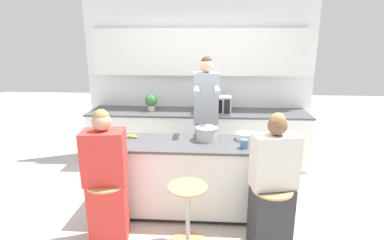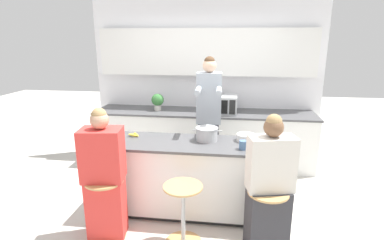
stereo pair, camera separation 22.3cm
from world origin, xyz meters
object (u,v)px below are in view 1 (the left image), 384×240
Objects in this scene: bar_stool_center at (188,212)px; potted_plant at (151,101)px; person_seated_near at (273,189)px; fruit_bowl at (245,136)px; juice_carton at (275,138)px; coffee_cup_near at (244,144)px; cooking_pot at (207,134)px; bar_stool_leftmost at (108,208)px; person_cooking at (206,124)px; microwave at (215,104)px; bar_stool_rightmost at (270,215)px; banana_bunch at (132,136)px; kitchen_island at (192,177)px; person_wrapped_blanket at (106,181)px.

potted_plant is at bearing 109.82° from bar_stool_center.
person_seated_near is 5.03× the size of potted_plant.
bar_stool_center is 3.07× the size of fruit_bowl.
bar_stool_center is at bearing -150.48° from juice_carton.
potted_plant reaches higher than bar_stool_center.
person_seated_near reaches higher than coffee_cup_near.
coffee_cup_near is (0.41, -0.25, -0.03)m from cooking_pot.
person_seated_near is (1.63, 0.02, 0.26)m from bar_stool_leftmost.
person_cooking reaches higher than microwave.
bar_stool_rightmost is 2.23m from microwave.
banana_bunch is (-1.55, 0.70, 0.28)m from person_seated_near.
bar_stool_leftmost is 1.29× the size of microwave.
coffee_cup_near reaches higher than bar_stool_rightmost.
cooking_pot is 1.35m from microwave.
person_seated_near reaches higher than bar_stool_center.
kitchen_island is 0.55m from cooking_pot.
juice_carton is (0.10, 0.48, 0.36)m from person_seated_near.
bar_stool_center is 1.17m from banana_bunch.
person_wrapped_blanket is 1.84m from juice_carton.
person_cooking reaches higher than kitchen_island.
banana_bunch is at bearing 154.19° from bar_stool_rightmost.
kitchen_island is at bearing 166.17° from coffee_cup_near.
microwave reaches higher than bar_stool_leftmost.
coffee_cup_near reaches higher than bar_stool_center.
banana_bunch is (-0.87, -0.52, -0.01)m from person_cooking.
juice_carton is 0.42× the size of microwave.
microwave is 1.04m from potted_plant.
bar_stool_leftmost is 4.40× the size of banana_bunch.
potted_plant is (-0.04, 1.37, 0.14)m from banana_bunch.
fruit_bowl is 1.94m from potted_plant.
cooking_pot is (0.17, 0.10, 0.51)m from kitchen_island.
banana_bunch is at bearing -127.07° from microwave.
kitchen_island is 1.78m from potted_plant.
bar_stool_center is at bearing -129.67° from fruit_bowl.
fruit_bowl reaches higher than kitchen_island.
microwave is (-0.65, 1.54, 0.05)m from juice_carton.
kitchen_island is at bearing 142.81° from bar_stool_rightmost.
cooking_pot reaches higher than fruit_bowl.
bar_stool_rightmost is at bearing -48.22° from cooking_pot.
coffee_cup_near reaches higher than banana_bunch.
person_seated_near is 0.80m from fruit_bowl.
juice_carton is (0.92, 0.52, 0.62)m from bar_stool_center.
bar_stool_leftmost is 2.36× the size of potted_plant.
person_wrapped_blanket is (-0.97, -1.22, -0.26)m from person_cooking.
microwave is (0.11, 1.35, 0.07)m from cooking_pot.
person_seated_near is at bearing 0.87° from bar_stool_leftmost.
bar_stool_center is 0.47× the size of person_seated_near.
bar_stool_leftmost is 0.36× the size of person_cooking.
coffee_cup_near is at bearing 115.88° from bar_stool_rightmost.
bar_stool_leftmost is at bearing -91.41° from potted_plant.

